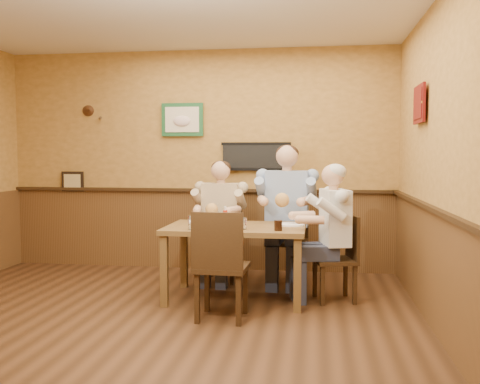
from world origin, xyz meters
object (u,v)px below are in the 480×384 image
at_px(chair_back_right, 287,240).
at_px(salt_shaker, 232,220).
at_px(cola_tumbler, 278,225).
at_px(hot_sauce_bottle, 225,217).
at_px(diner_white_elder, 335,240).
at_px(water_glass_mid, 243,223).
at_px(chair_right_end, 335,258).
at_px(pepper_shaker, 230,221).
at_px(diner_tan_shirt, 221,227).
at_px(chair_near_side, 222,264).
at_px(chair_back_left, 221,243).
at_px(water_glass_left, 193,223).
at_px(diner_blue_polo, 287,221).
at_px(dining_table, 236,235).

height_order(chair_back_right, salt_shaker, chair_back_right).
distance_m(cola_tumbler, hot_sauce_bottle, 0.62).
xyz_separation_m(diner_white_elder, water_glass_mid, (-0.89, -0.29, 0.19)).
bearing_deg(chair_right_end, diner_white_elder, 0.00).
distance_m(hot_sauce_bottle, pepper_shaker, 0.08).
height_order(chair_right_end, cola_tumbler, chair_right_end).
distance_m(diner_tan_shirt, water_glass_mid, 1.07).
relative_size(chair_near_side, diner_white_elder, 0.79).
xyz_separation_m(chair_right_end, water_glass_mid, (-0.89, -0.29, 0.37)).
height_order(chair_back_left, cola_tumbler, chair_back_left).
relative_size(chair_back_left, hot_sauce_bottle, 4.92).
bearing_deg(diner_tan_shirt, chair_near_side, -75.66).
xyz_separation_m(chair_back_left, water_glass_left, (-0.09, -1.07, 0.38)).
distance_m(chair_back_right, salt_shaker, 0.93).
bearing_deg(salt_shaker, water_glass_left, -130.20).
height_order(chair_back_left, diner_blue_polo, diner_blue_polo).
bearing_deg(chair_right_end, pepper_shaker, -102.55).
height_order(chair_back_left, water_glass_left, water_glass_left).
height_order(water_glass_left, water_glass_mid, water_glass_left).
bearing_deg(hot_sauce_bottle, water_glass_left, -130.71).
xyz_separation_m(chair_back_left, chair_right_end, (1.28, -0.69, -0.01)).
bearing_deg(chair_back_left, chair_right_end, -24.36).
xyz_separation_m(chair_back_left, salt_shaker, (0.23, -0.68, 0.36)).
height_order(diner_white_elder, salt_shaker, diner_white_elder).
bearing_deg(hot_sauce_bottle, chair_back_left, 103.17).
relative_size(diner_white_elder, hot_sauce_bottle, 6.91).
distance_m(diner_blue_polo, diner_white_elder, 0.88).
bearing_deg(dining_table, salt_shaker, 126.85).
bearing_deg(pepper_shaker, chair_right_end, 0.68).
xyz_separation_m(diner_tan_shirt, cola_tumbler, (0.73, -1.03, 0.17)).
distance_m(chair_right_end, water_glass_mid, 1.01).
bearing_deg(hot_sauce_bottle, chair_right_end, 3.36).
xyz_separation_m(dining_table, diner_blue_polo, (0.48, 0.77, 0.05)).
relative_size(diner_tan_shirt, hot_sauce_bottle, 7.03).
bearing_deg(dining_table, diner_white_elder, 3.84).
bearing_deg(diner_tan_shirt, diner_blue_polo, 4.84).
bearing_deg(chair_near_side, pepper_shaker, -84.56).
xyz_separation_m(hot_sauce_bottle, pepper_shaker, (0.04, 0.05, -0.04)).
height_order(diner_tan_shirt, water_glass_left, diner_tan_shirt).
height_order(chair_near_side, diner_tan_shirt, diner_tan_shirt).
distance_m(chair_near_side, water_glass_left, 0.60).
relative_size(chair_back_left, pepper_shaker, 9.64).
distance_m(chair_back_right, pepper_shaker, 0.95).
xyz_separation_m(diner_tan_shirt, diner_white_elder, (1.28, -0.69, -0.01)).
height_order(diner_tan_shirt, water_glass_mid, diner_tan_shirt).
xyz_separation_m(chair_near_side, water_glass_mid, (0.13, 0.45, 0.32)).
height_order(chair_near_side, water_glass_left, chair_near_side).
height_order(diner_tan_shirt, pepper_shaker, diner_tan_shirt).
xyz_separation_m(chair_back_left, diner_tan_shirt, (0.00, 0.00, 0.19)).
bearing_deg(diner_tan_shirt, cola_tumbler, -50.57).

